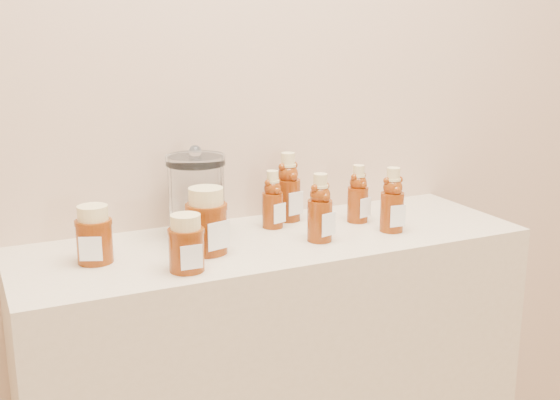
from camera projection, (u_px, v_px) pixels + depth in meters
name	position (u px, v px, depth m)	size (l,w,h in m)	color
wall_back	(240.00, 40.00, 1.71)	(3.50, 0.02, 2.70)	tan
bear_bottle_back_left	(273.00, 196.00, 1.71)	(0.06, 0.06, 0.16)	#5F2107
bear_bottle_back_mid	(288.00, 182.00, 1.77)	(0.07, 0.07, 0.20)	#5F2107
bear_bottle_back_right	(358.00, 190.00, 1.76)	(0.06, 0.06, 0.17)	#5F2107
bear_bottle_front_left	(320.00, 203.00, 1.61)	(0.06, 0.06, 0.18)	#5F2107
bear_bottle_front_right	(392.00, 196.00, 1.68)	(0.06, 0.06, 0.18)	#5F2107
honey_jar_left	(94.00, 234.00, 1.47)	(0.08, 0.08, 0.12)	#5F2107
honey_jar_back	(207.00, 221.00, 1.53)	(0.09, 0.09, 0.15)	#5F2107
honey_jar_front	(186.00, 243.00, 1.42)	(0.08, 0.08, 0.12)	#5F2107
glass_canister	(196.00, 193.00, 1.63)	(0.14, 0.14, 0.21)	white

